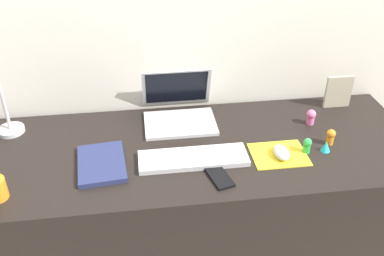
% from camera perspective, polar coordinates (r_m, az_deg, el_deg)
% --- Properties ---
extents(back_wall, '(2.97, 0.05, 1.68)m').
position_cam_1_polar(back_wall, '(1.95, -0.90, 6.11)').
color(back_wall, silver).
rests_on(back_wall, ground_plane).
extents(desk, '(1.77, 0.65, 0.74)m').
position_cam_1_polar(desk, '(1.93, 0.56, -11.53)').
color(desk, black).
rests_on(desk, ground_plane).
extents(laptop, '(0.30, 0.28, 0.20)m').
position_cam_1_polar(laptop, '(1.85, -1.82, 2.80)').
color(laptop, silver).
rests_on(laptop, desk).
extents(keyboard, '(0.41, 0.13, 0.02)m').
position_cam_1_polar(keyboard, '(1.61, 0.17, -4.06)').
color(keyboard, silver).
rests_on(keyboard, desk).
extents(mousepad, '(0.21, 0.17, 0.00)m').
position_cam_1_polar(mousepad, '(1.68, 11.45, -3.46)').
color(mousepad, yellow).
rests_on(mousepad, desk).
extents(mouse, '(0.06, 0.10, 0.03)m').
position_cam_1_polar(mouse, '(1.66, 11.79, -3.21)').
color(mouse, silver).
rests_on(mouse, mousepad).
extents(cell_phone, '(0.09, 0.14, 0.01)m').
position_cam_1_polar(cell_phone, '(1.54, 3.67, -6.52)').
color(cell_phone, black).
rests_on(cell_phone, desk).
extents(desk_lamp, '(0.11, 0.16, 0.33)m').
position_cam_1_polar(desk_lamp, '(1.83, -24.06, 2.97)').
color(desk_lamp, '#B7B7BC').
rests_on(desk_lamp, desk).
extents(notebook_pad, '(0.19, 0.25, 0.02)m').
position_cam_1_polar(notebook_pad, '(1.62, -11.92, -4.63)').
color(notebook_pad, navy).
rests_on(notebook_pad, desk).
extents(picture_frame, '(0.12, 0.02, 0.15)m').
position_cam_1_polar(picture_frame, '(2.03, 18.87, 4.60)').
color(picture_frame, '#B2A58C').
rests_on(picture_frame, desk).
extents(toy_figurine_cyan, '(0.04, 0.04, 0.04)m').
position_cam_1_polar(toy_figurine_cyan, '(1.74, 17.35, -2.35)').
color(toy_figurine_cyan, '#28B7CC').
rests_on(toy_figurine_cyan, desk).
extents(toy_figurine_pink, '(0.04, 0.04, 0.07)m').
position_cam_1_polar(toy_figurine_pink, '(1.88, 15.53, 1.50)').
color(toy_figurine_pink, pink).
rests_on(toy_figurine_pink, desk).
extents(toy_figurine_green, '(0.03, 0.03, 0.06)m').
position_cam_1_polar(toy_figurine_green, '(1.70, 15.05, -2.22)').
color(toy_figurine_green, green).
rests_on(toy_figurine_green, desk).
extents(toy_figurine_orange, '(0.03, 0.03, 0.07)m').
position_cam_1_polar(toy_figurine_orange, '(1.77, 17.95, -1.06)').
color(toy_figurine_orange, orange).
rests_on(toy_figurine_orange, desk).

